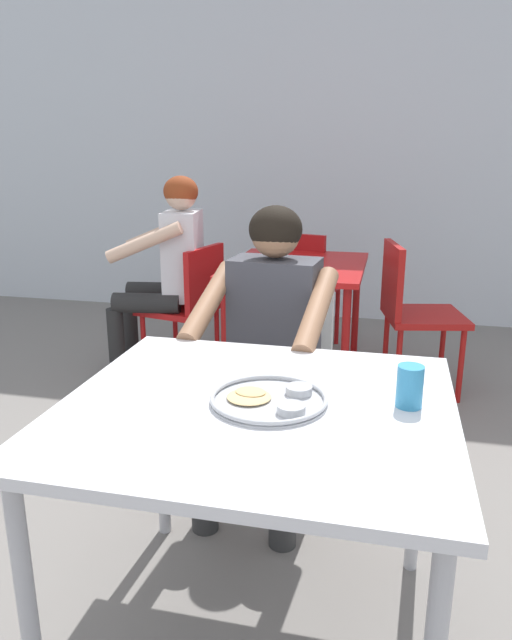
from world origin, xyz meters
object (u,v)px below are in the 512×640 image
at_px(drinking_cup, 410,385).
at_px(diner_foreground, 268,331).
at_px(thali_tray, 270,399).
at_px(chair_red_left, 190,300).
at_px(table_foreground, 257,430).
at_px(table_background_red, 297,279).
at_px(patron_background, 169,259).
at_px(chair_foreground, 281,365).
at_px(chair_red_right, 411,306).
at_px(chair_red_far, 303,281).

bearing_deg(drinking_cup, diner_foreground, 127.06).
relative_size(thali_tray, chair_red_left, 0.38).
distance_m(table_foreground, diner_foreground, 0.76).
height_order(table_background_red, patron_background, patron_background).
bearing_deg(thali_tray, diner_foreground, 102.35).
distance_m(chair_foreground, table_background_red, 1.03).
bearing_deg(patron_background, chair_red_right, 1.44).
relative_size(drinking_cup, chair_red_left, 0.14).
height_order(table_foreground, chair_foreground, chair_foreground).
height_order(table_background_red, chair_red_right, chair_red_right).
height_order(diner_foreground, table_background_red, diner_foreground).
distance_m(thali_tray, table_background_red, 1.98).
bearing_deg(chair_red_left, chair_red_right, 0.83).
relative_size(drinking_cup, chair_red_far, 0.13).
height_order(thali_tray, chair_red_right, chair_red_right).
bearing_deg(chair_red_right, chair_red_left, -179.17).
distance_m(drinking_cup, chair_red_left, 2.31).
distance_m(chair_red_left, chair_red_right, 1.32).
height_order(table_foreground, chair_red_left, chair_red_left).
bearing_deg(table_foreground, chair_red_far, 95.91).
relative_size(table_foreground, chair_red_right, 1.16).
height_order(table_background_red, chair_red_far, chair_red_far).
bearing_deg(diner_foreground, thali_tray, -77.65).
bearing_deg(table_foreground, table_background_red, 96.17).
bearing_deg(table_background_red, chair_red_right, 1.98).
distance_m(thali_tray, chair_red_right, 2.04).
distance_m(drinking_cup, diner_foreground, 0.85).
bearing_deg(table_foreground, chair_red_left, 113.93).
relative_size(diner_foreground, table_background_red, 1.25).
bearing_deg(table_foreground, chair_foreground, 96.70).
relative_size(chair_red_right, patron_background, 0.71).
xyz_separation_m(thali_tray, chair_red_far, (-0.30, 2.55, -0.25)).
relative_size(thali_tray, chair_red_right, 0.35).
xyz_separation_m(drinking_cup, chair_foreground, (-0.50, 0.89, -0.32)).
distance_m(chair_red_left, chair_red_far, 0.85).
relative_size(chair_foreground, patron_background, 0.67).
distance_m(table_foreground, patron_background, 2.20).
bearing_deg(thali_tray, table_background_red, 97.16).
distance_m(diner_foreground, table_background_red, 1.24).
distance_m(chair_red_far, patron_background, 0.98).
bearing_deg(drinking_cup, patron_background, 126.20).
bearing_deg(thali_tray, patron_background, 117.96).
height_order(thali_tray, patron_background, patron_background).
xyz_separation_m(drinking_cup, chair_red_left, (-1.26, 1.91, -0.32)).
bearing_deg(drinking_cup, chair_red_left, 123.43).
bearing_deg(drinking_cup, chair_red_far, 104.57).
height_order(drinking_cup, chair_red_right, chair_red_right).
relative_size(diner_foreground, chair_red_far, 1.39).
distance_m(table_foreground, chair_foreground, 0.99).
relative_size(thali_tray, chair_foreground, 0.37).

